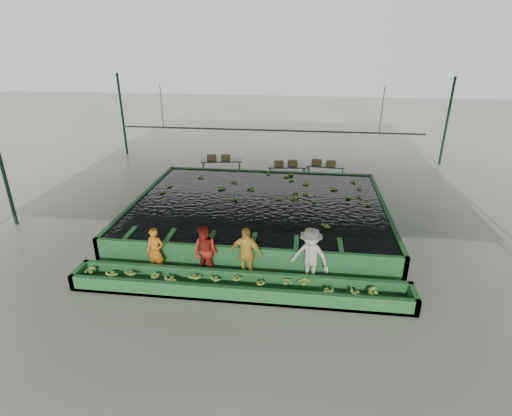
# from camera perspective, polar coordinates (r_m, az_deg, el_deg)

# --- Properties ---
(ground) EXTENTS (80.00, 80.00, 0.00)m
(ground) POSITION_cam_1_polar(r_m,az_deg,el_deg) (15.08, -0.24, -4.24)
(ground) COLOR gray
(ground) RESTS_ON ground
(shed_roof) EXTENTS (20.00, 22.00, 0.04)m
(shed_roof) POSITION_cam_1_polar(r_m,az_deg,el_deg) (13.52, -0.27, 14.92)
(shed_roof) COLOR slate
(shed_roof) RESTS_ON shed_posts
(shed_posts) EXTENTS (20.00, 22.00, 5.00)m
(shed_posts) POSITION_cam_1_polar(r_m,az_deg,el_deg) (14.10, -0.25, 4.81)
(shed_posts) COLOR black
(shed_posts) RESTS_ON ground
(flotation_tank) EXTENTS (10.00, 8.00, 0.90)m
(flotation_tank) POSITION_cam_1_polar(r_m,az_deg,el_deg) (16.23, 0.44, -0.41)
(flotation_tank) COLOR #25662D
(flotation_tank) RESTS_ON ground
(tank_water) EXTENTS (9.70, 7.70, 0.00)m
(tank_water) POSITION_cam_1_polar(r_m,az_deg,el_deg) (16.07, 0.44, 0.90)
(tank_water) COLOR black
(tank_water) RESTS_ON flotation_tank
(sorting_trough) EXTENTS (10.00, 1.00, 0.50)m
(sorting_trough) POSITION_cam_1_polar(r_m,az_deg,el_deg) (11.89, -2.49, -11.11)
(sorting_trough) COLOR #25662D
(sorting_trough) RESTS_ON ground
(cableway_rail) EXTENTS (0.08, 0.08, 14.00)m
(cableway_rail) POSITION_cam_1_polar(r_m,az_deg,el_deg) (18.77, 1.73, 11.05)
(cableway_rail) COLOR #59605B
(cableway_rail) RESTS_ON shed_roof
(rail_hanger_left) EXTENTS (0.04, 0.04, 2.00)m
(rail_hanger_left) POSITION_cam_1_polar(r_m,az_deg,el_deg) (19.69, -13.33, 13.99)
(rail_hanger_left) COLOR #59605B
(rail_hanger_left) RESTS_ON shed_roof
(rail_hanger_right) EXTENTS (0.04, 0.04, 2.00)m
(rail_hanger_right) POSITION_cam_1_polar(r_m,az_deg,el_deg) (18.80, 17.54, 13.14)
(rail_hanger_right) COLOR #59605B
(rail_hanger_right) RESTS_ON shed_roof
(worker_a) EXTENTS (0.60, 0.42, 1.55)m
(worker_a) POSITION_cam_1_polar(r_m,az_deg,el_deg) (12.96, -14.20, -6.03)
(worker_a) COLOR orange
(worker_a) RESTS_ON ground
(worker_b) EXTENTS (1.01, 0.91, 1.70)m
(worker_b) POSITION_cam_1_polar(r_m,az_deg,el_deg) (12.46, -7.28, -6.31)
(worker_b) COLOR #AF261A
(worker_b) RESTS_ON ground
(worker_c) EXTENTS (1.10, 0.61, 1.77)m
(worker_c) POSITION_cam_1_polar(r_m,az_deg,el_deg) (12.21, -1.49, -6.59)
(worker_c) COLOR yellow
(worker_c) RESTS_ON ground
(worker_d) EXTENTS (1.38, 1.11, 1.86)m
(worker_d) POSITION_cam_1_polar(r_m,az_deg,el_deg) (12.08, 7.75, -6.92)
(worker_d) COLOR beige
(worker_d) RESTS_ON ground
(packing_table_left) EXTENTS (2.25, 1.25, 0.97)m
(packing_table_left) POSITION_cam_1_polar(r_m,az_deg,el_deg) (21.58, -4.94, 5.68)
(packing_table_left) COLOR #59605B
(packing_table_left) RESTS_ON ground
(packing_table_mid) EXTENTS (2.02, 1.00, 0.89)m
(packing_table_mid) POSITION_cam_1_polar(r_m,az_deg,el_deg) (20.82, 4.45, 4.92)
(packing_table_mid) COLOR #59605B
(packing_table_mid) RESTS_ON ground
(packing_table_right) EXTENTS (2.00, 0.96, 0.88)m
(packing_table_right) POSITION_cam_1_polar(r_m,az_deg,el_deg) (21.17, 9.85, 4.95)
(packing_table_right) COLOR #59605B
(packing_table_right) RESTS_ON ground
(box_stack_left) EXTENTS (1.24, 0.45, 0.26)m
(box_stack_left) POSITION_cam_1_polar(r_m,az_deg,el_deg) (21.39, -5.34, 6.87)
(box_stack_left) COLOR brown
(box_stack_left) RESTS_ON packing_table_left
(box_stack_mid) EXTENTS (1.20, 0.59, 0.25)m
(box_stack_mid) POSITION_cam_1_polar(r_m,az_deg,el_deg) (20.66, 4.26, 6.08)
(box_stack_mid) COLOR brown
(box_stack_mid) RESTS_ON packing_table_mid
(box_stack_right) EXTENTS (1.26, 0.60, 0.26)m
(box_stack_right) POSITION_cam_1_polar(r_m,az_deg,el_deg) (20.96, 9.64, 6.05)
(box_stack_right) COLOR brown
(box_stack_right) RESTS_ON packing_table_right
(floating_bananas) EXTENTS (8.50, 5.80, 0.12)m
(floating_bananas) POSITION_cam_1_polar(r_m,az_deg,el_deg) (16.81, 0.76, 1.93)
(floating_bananas) COLOR #71A134
(floating_bananas) RESTS_ON tank_water
(trough_bananas) EXTENTS (9.67, 0.64, 0.13)m
(trough_bananas) POSITION_cam_1_polar(r_m,az_deg,el_deg) (11.80, -2.50, -10.51)
(trough_bananas) COLOR #71A134
(trough_bananas) RESTS_ON sorting_trough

